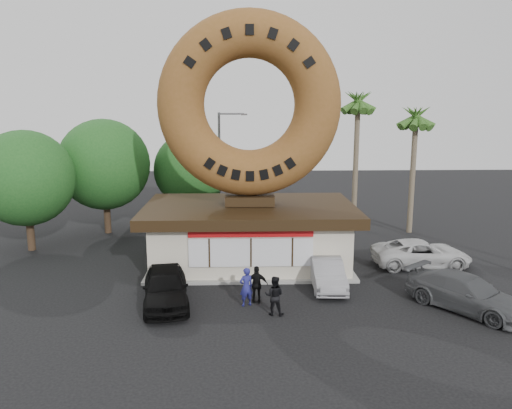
{
  "coord_description": "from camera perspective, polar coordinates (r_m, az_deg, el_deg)",
  "views": [
    {
      "loc": [
        -0.48,
        -20.14,
        8.55
      ],
      "look_at": [
        0.28,
        4.0,
        3.69
      ],
      "focal_mm": 35.0,
      "sensor_mm": 36.0,
      "label": 1
    }
  ],
  "objects": [
    {
      "name": "person_left",
      "position": [
        21.72,
        -1.13,
        -9.39
      ],
      "size": [
        0.74,
        0.63,
        1.71
      ],
      "primitive_type": "imported",
      "rotation": [
        0.0,
        0.0,
        3.56
      ],
      "color": "navy",
      "rests_on": "ground"
    },
    {
      "name": "palm_far",
      "position": [
        34.62,
        17.81,
        9.07
      ],
      "size": [
        2.6,
        2.6,
        8.75
      ],
      "color": "#726651",
      "rests_on": "ground"
    },
    {
      "name": "tree_mid",
      "position": [
        35.61,
        -7.47,
        3.96
      ],
      "size": [
        5.2,
        5.2,
        6.63
      ],
      "color": "#473321",
      "rests_on": "ground"
    },
    {
      "name": "tree_west",
      "position": [
        34.57,
        -16.96,
        4.38
      ],
      "size": [
        6.0,
        6.0,
        7.65
      ],
      "color": "#473321",
      "rests_on": "ground"
    },
    {
      "name": "car_white",
      "position": [
        28.24,
        18.36,
        -5.33
      ],
      "size": [
        5.18,
        2.42,
        1.43
      ],
      "primitive_type": "imported",
      "rotation": [
        0.0,
        0.0,
        1.58
      ],
      "color": "silver",
      "rests_on": "ground"
    },
    {
      "name": "person_center",
      "position": [
        20.86,
        2.11,
        -10.36
      ],
      "size": [
        0.92,
        0.78,
        1.66
      ],
      "primitive_type": "imported",
      "rotation": [
        0.0,
        0.0,
        2.94
      ],
      "color": "black",
      "rests_on": "ground"
    },
    {
      "name": "person_right",
      "position": [
        22.02,
        0.1,
        -9.14
      ],
      "size": [
        0.98,
        0.42,
        1.67
      ],
      "primitive_type": "imported",
      "rotation": [
        0.0,
        0.0,
        3.13
      ],
      "color": "black",
      "rests_on": "ground"
    },
    {
      "name": "tree_far",
      "position": [
        32.0,
        -24.84,
        2.73
      ],
      "size": [
        5.6,
        5.6,
        7.14
      ],
      "color": "#473321",
      "rests_on": "ground"
    },
    {
      "name": "car_silver",
      "position": [
        24.16,
        8.12,
        -7.76
      ],
      "size": [
        1.57,
        4.18,
        1.36
      ],
      "primitive_type": "imported",
      "rotation": [
        0.0,
        0.0,
        -0.03
      ],
      "color": "gray",
      "rests_on": "ground"
    },
    {
      "name": "car_black",
      "position": [
        22.19,
        -10.29,
        -9.27
      ],
      "size": [
        2.59,
        4.93,
        1.6
      ],
      "primitive_type": "imported",
      "rotation": [
        0.0,
        0.0,
        0.16
      ],
      "color": "black",
      "rests_on": "ground"
    },
    {
      "name": "giant_donut",
      "position": [
        26.15,
        -0.76,
        11.33
      ],
      "size": [
        9.46,
        2.41,
        9.46
      ],
      "primitive_type": "torus",
      "rotation": [
        1.57,
        0.0,
        0.0
      ],
      "color": "brown",
      "rests_on": "donut_shop"
    },
    {
      "name": "street_lamp",
      "position": [
        36.4,
        -3.96,
        4.92
      ],
      "size": [
        2.11,
        0.2,
        8.0
      ],
      "color": "#59595E",
      "rests_on": "ground"
    },
    {
      "name": "palm_near",
      "position": [
        35.06,
        11.58,
        10.92
      ],
      "size": [
        2.6,
        2.6,
        9.75
      ],
      "color": "#726651",
      "rests_on": "ground"
    },
    {
      "name": "donut_shop",
      "position": [
        27.0,
        -0.72,
        -3.19
      ],
      "size": [
        11.2,
        7.2,
        3.8
      ],
      "color": "beige",
      "rests_on": "ground"
    },
    {
      "name": "car_grey",
      "position": [
        23.11,
        22.91,
        -9.31
      ],
      "size": [
        4.79,
        5.31,
        1.49
      ],
      "primitive_type": "imported",
      "rotation": [
        0.0,
        0.0,
        0.66
      ],
      "color": "#505255",
      "rests_on": "ground"
    },
    {
      "name": "ground",
      "position": [
        21.89,
        -0.41,
        -11.63
      ],
      "size": [
        90.0,
        90.0,
        0.0
      ],
      "primitive_type": "plane",
      "color": "black",
      "rests_on": "ground"
    }
  ]
}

